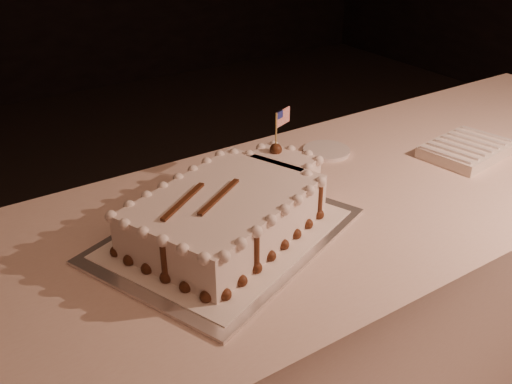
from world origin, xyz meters
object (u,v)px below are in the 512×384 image
napkin_stack (466,150)px  sheet_cake (233,208)px  banquet_table (344,301)px  side_plate (326,151)px  cake_board (226,235)px

napkin_stack → sheet_cake: bearing=178.1°
banquet_table → napkin_stack: (0.40, -0.03, 0.39)m
side_plate → sheet_cake: bearing=-154.8°
cake_board → banquet_table: bearing=-19.5°
banquet_table → side_plate: size_ratio=17.57×
napkin_stack → side_plate: (-0.32, 0.24, -0.01)m
cake_board → side_plate: size_ratio=3.99×
sheet_cake → cake_board: bearing=-158.4°
napkin_stack → side_plate: size_ratio=1.93×
napkin_stack → side_plate: napkin_stack is taller
banquet_table → napkin_stack: size_ratio=9.12×
cake_board → side_plate: side_plate is taller
banquet_table → sheet_cake: 0.57m
sheet_cake → side_plate: sheet_cake is taller
cake_board → side_plate: (0.47, 0.22, 0.00)m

